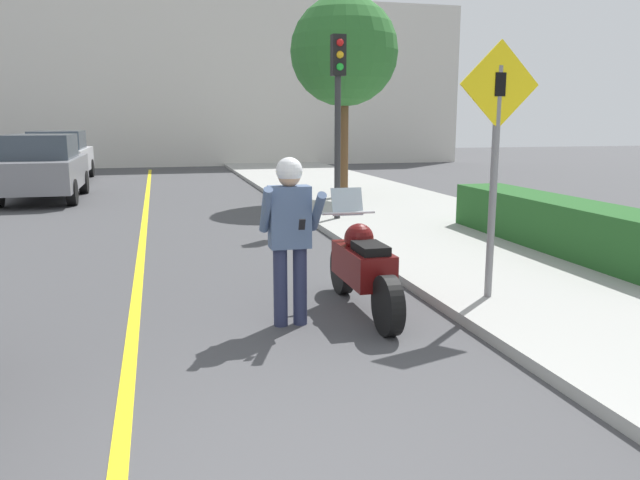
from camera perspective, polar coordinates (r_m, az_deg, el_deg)
name	(u,v)px	position (r m, az deg, el deg)	size (l,w,h in m)	color
sidewalk_curb	(558,272)	(8.87, 20.94, -2.71)	(4.40, 44.00, 0.11)	#9E9E99
road_center_line	(140,265)	(9.22, -16.14, -2.25)	(0.12, 36.00, 0.01)	yellow
building_backdrop	(160,82)	(29.04, -14.40, 13.82)	(28.00, 1.20, 7.37)	beige
motorcycle	(362,267)	(6.67, 3.90, -2.48)	(0.62, 2.11, 1.28)	black
person_biker	(290,225)	(6.11, -2.77, 1.41)	(0.59, 0.47, 1.69)	#282D4C
crossing_sign	(496,146)	(6.92, 15.78, 8.24)	(0.91, 0.08, 2.74)	slate
traffic_light	(338,92)	(12.28, 1.66, 13.37)	(0.26, 0.30, 3.51)	#2D2D30
hedge_row	(563,225)	(10.11, 21.30, 1.32)	(0.90, 5.20, 0.74)	#235623
street_tree	(344,52)	(16.04, 2.23, 16.80)	(2.67, 2.67, 4.93)	brown
parked_car_grey	(42,167)	(17.56, -24.06, 6.11)	(1.88, 4.20, 1.68)	black
parked_car_silver	(59,156)	(23.05, -22.72, 7.13)	(1.88, 4.20, 1.68)	black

